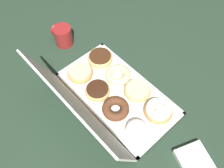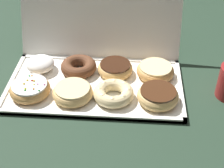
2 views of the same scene
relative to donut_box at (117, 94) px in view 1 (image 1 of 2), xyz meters
name	(u,v)px [view 1 (image 1 of 2)]	position (x,y,z in m)	size (l,w,h in m)	color
ground_plane	(117,94)	(0.00, 0.00, -0.01)	(3.00, 3.00, 0.00)	#233828
donut_box	(117,94)	(0.00, 0.00, 0.00)	(0.53, 0.28, 0.01)	white
box_lid_open	(78,107)	(0.00, 0.20, 0.13)	(0.53, 0.28, 0.01)	white
sprinkle_donut_0	(158,111)	(-0.18, -0.06, 0.02)	(0.12, 0.12, 0.04)	tan
glazed_ring_donut_1	(137,90)	(-0.06, -0.06, 0.02)	(0.12, 0.12, 0.04)	#E5B770
cruller_donut_2	(118,75)	(0.06, -0.06, 0.02)	(0.12, 0.12, 0.04)	beige
chocolate_frosted_donut_3	(100,58)	(0.19, -0.06, 0.03)	(0.12, 0.12, 0.04)	#E5B770
powdered_filled_donut_4	(137,129)	(-0.18, 0.07, 0.03)	(0.09, 0.09, 0.05)	white
chocolate_cake_ring_donut_5	(116,109)	(-0.06, 0.06, 0.02)	(0.11, 0.11, 0.04)	#59331E
chocolate_frosted_donut_6	(98,91)	(0.06, 0.06, 0.02)	(0.11, 0.11, 0.04)	tan
glazed_ring_donut_7	(80,73)	(0.18, 0.06, 0.02)	(0.12, 0.12, 0.04)	tan
coffee_mug	(63,35)	(0.41, -0.01, 0.05)	(0.11, 0.09, 0.10)	maroon
napkin_stack	(194,160)	(-0.40, -0.01, 0.01)	(0.11, 0.11, 0.02)	white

